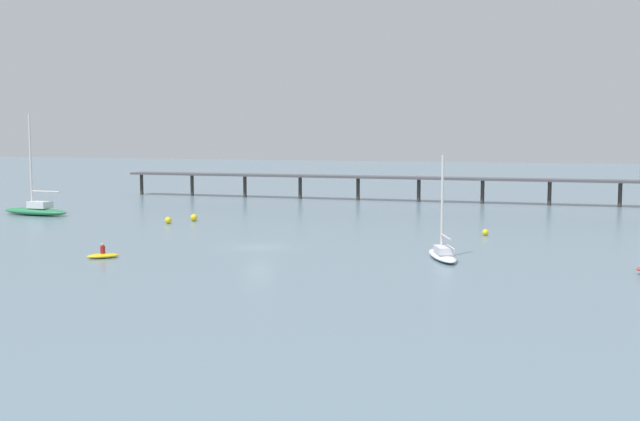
{
  "coord_description": "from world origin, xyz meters",
  "views": [
    {
      "loc": [
        24.34,
        -57.8,
        9.18
      ],
      "look_at": [
        0.0,
        16.13,
        1.5
      ],
      "focal_mm": 43.52,
      "sensor_mm": 36.0,
      "label": 1
    }
  ],
  "objects_px": {
    "pier": "(506,174)",
    "mooring_buoy_far": "(485,232)",
    "sailboat_white": "(443,252)",
    "mooring_buoy_inner": "(194,218)",
    "mooring_buoy_near": "(168,220)",
    "sailboat_green": "(36,209)",
    "dinghy_yellow": "(103,255)"
  },
  "relations": [
    {
      "from": "pier",
      "to": "mooring_buoy_far",
      "type": "bearing_deg",
      "value": -88.36
    },
    {
      "from": "sailboat_white",
      "to": "mooring_buoy_inner",
      "type": "relative_size",
      "value": 10.2
    },
    {
      "from": "mooring_buoy_near",
      "to": "pier",
      "type": "bearing_deg",
      "value": 47.33
    },
    {
      "from": "pier",
      "to": "mooring_buoy_far",
      "type": "relative_size",
      "value": 135.68
    },
    {
      "from": "sailboat_white",
      "to": "mooring_buoy_near",
      "type": "distance_m",
      "value": 33.51
    },
    {
      "from": "pier",
      "to": "mooring_buoy_inner",
      "type": "xyz_separation_m",
      "value": [
        -29.72,
        -30.74,
        -3.58
      ]
    },
    {
      "from": "sailboat_green",
      "to": "mooring_buoy_inner",
      "type": "relative_size",
      "value": 15.25
    },
    {
      "from": "pier",
      "to": "sailboat_white",
      "type": "xyz_separation_m",
      "value": [
        -0.57,
        -47.56,
        -3.44
      ]
    },
    {
      "from": "mooring_buoy_far",
      "to": "mooring_buoy_near",
      "type": "distance_m",
      "value": 32.05
    },
    {
      "from": "dinghy_yellow",
      "to": "mooring_buoy_far",
      "type": "relative_size",
      "value": 4.23
    },
    {
      "from": "sailboat_green",
      "to": "mooring_buoy_far",
      "type": "xyz_separation_m",
      "value": [
        50.54,
        -2.1,
        -0.41
      ]
    },
    {
      "from": "sailboat_green",
      "to": "mooring_buoy_inner",
      "type": "height_order",
      "value": "sailboat_green"
    },
    {
      "from": "sailboat_green",
      "to": "mooring_buoy_far",
      "type": "relative_size",
      "value": 19.69
    },
    {
      "from": "pier",
      "to": "dinghy_yellow",
      "type": "xyz_separation_m",
      "value": [
        -24.66,
        -55.0,
        -3.73
      ]
    },
    {
      "from": "sailboat_white",
      "to": "sailboat_green",
      "type": "bearing_deg",
      "value": 161.25
    },
    {
      "from": "pier",
      "to": "mooring_buoy_near",
      "type": "bearing_deg",
      "value": -132.67
    },
    {
      "from": "pier",
      "to": "sailboat_green",
      "type": "height_order",
      "value": "sailboat_green"
    },
    {
      "from": "sailboat_green",
      "to": "mooring_buoy_near",
      "type": "height_order",
      "value": "sailboat_green"
    },
    {
      "from": "sailboat_white",
      "to": "mooring_buoy_inner",
      "type": "distance_m",
      "value": 33.65
    },
    {
      "from": "sailboat_green",
      "to": "sailboat_white",
      "type": "bearing_deg",
      "value": -18.75
    },
    {
      "from": "pier",
      "to": "dinghy_yellow",
      "type": "height_order",
      "value": "pier"
    },
    {
      "from": "mooring_buoy_inner",
      "to": "dinghy_yellow",
      "type": "bearing_deg",
      "value": -78.22
    },
    {
      "from": "sailboat_white",
      "to": "dinghy_yellow",
      "type": "relative_size",
      "value": 3.11
    },
    {
      "from": "sailboat_green",
      "to": "mooring_buoy_near",
      "type": "relative_size",
      "value": 16.27
    },
    {
      "from": "pier",
      "to": "sailboat_white",
      "type": "height_order",
      "value": "sailboat_white"
    },
    {
      "from": "mooring_buoy_far",
      "to": "mooring_buoy_near",
      "type": "xyz_separation_m",
      "value": [
        -32.05,
        -0.72,
        0.06
      ]
    },
    {
      "from": "pier",
      "to": "sailboat_white",
      "type": "relative_size",
      "value": 10.3
    },
    {
      "from": "mooring_buoy_far",
      "to": "dinghy_yellow",
      "type": "bearing_deg",
      "value": -139.36
    },
    {
      "from": "sailboat_green",
      "to": "mooring_buoy_far",
      "type": "bearing_deg",
      "value": -2.38
    },
    {
      "from": "pier",
      "to": "sailboat_white",
      "type": "distance_m",
      "value": 47.69
    },
    {
      "from": "sailboat_green",
      "to": "dinghy_yellow",
      "type": "xyz_separation_m",
      "value": [
        24.93,
        -24.07,
        -0.48
      ]
    },
    {
      "from": "sailboat_green",
      "to": "dinghy_yellow",
      "type": "bearing_deg",
      "value": -43.99
    }
  ]
}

